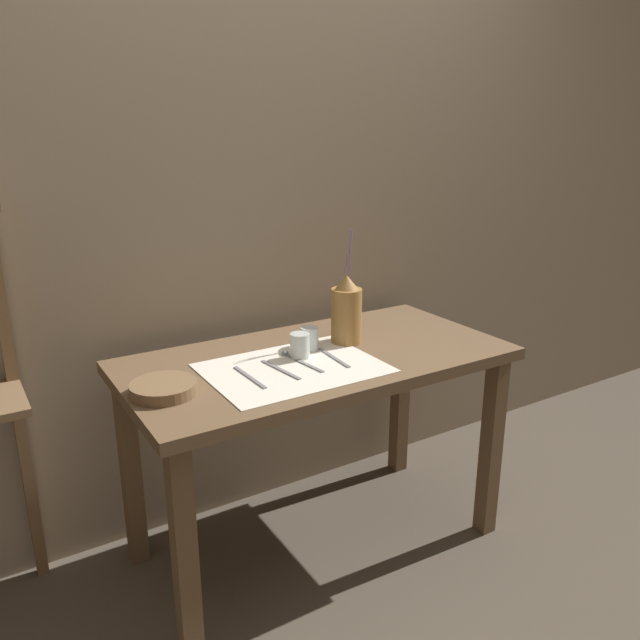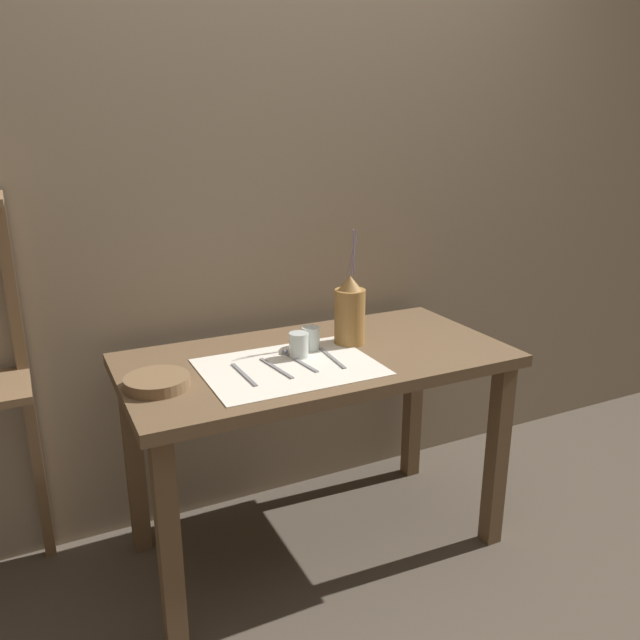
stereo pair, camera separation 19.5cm
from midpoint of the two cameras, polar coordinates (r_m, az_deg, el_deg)
The scene contains 12 objects.
ground_plane at distance 2.46m, azimuth -2.65°, elevation -19.74°, with size 12.00×12.00×0.00m, color brown.
stone_wall_back at distance 2.37m, azimuth -8.28°, elevation 10.36°, with size 7.00×0.06×2.40m.
wooden_table at distance 2.13m, azimuth -2.89°, elevation -5.90°, with size 1.29×0.65×0.75m.
linen_cloth at distance 1.98m, azimuth -5.29°, elevation -4.44°, with size 0.55×0.40×0.00m.
pitcher_with_flowers at distance 2.17m, azimuth -0.13°, elevation 0.73°, with size 0.11×0.11×0.41m.
wooden_bowl at distance 1.87m, azimuth -17.06°, elevation -6.05°, with size 0.19×0.19×0.04m.
glass_tumbler_near at distance 2.05m, azimuth -4.53°, elevation -2.43°, with size 0.06×0.06×0.08m.
glass_tumbler_far at distance 2.12m, azimuth -3.54°, elevation -1.74°, with size 0.06×0.06×0.08m.
knife_center at distance 1.92m, azimuth -9.37°, elevation -5.24°, with size 0.02×0.20×0.00m.
fork_inner at distance 1.96m, azimuth -6.48°, elevation -4.58°, with size 0.04×0.20×0.00m.
spoon_outer at distance 2.06m, azimuth -5.26°, elevation -3.47°, with size 0.04×0.21×0.02m.
fork_outer at distance 2.05m, azimuth -1.47°, elevation -3.49°, with size 0.02×0.20×0.00m.
Camera 1 is at (-1.02, -1.67, 1.48)m, focal length 35.00 mm.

